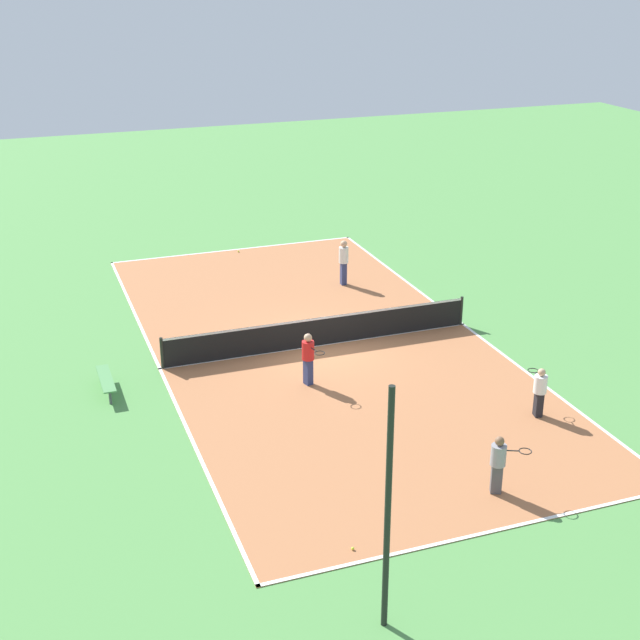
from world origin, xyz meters
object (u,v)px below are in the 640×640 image
(tennis_net, at_px, (320,331))
(fence_post_back_right, at_px, (388,512))
(player_baseline_gray, at_px, (498,461))
(tennis_ball_right_alley, at_px, (353,548))
(player_coach_red, at_px, (308,356))
(bench, at_px, (106,380))
(player_far_white, at_px, (344,259))
(player_near_white, at_px, (540,389))
(tennis_ball_far_baseline, at_px, (345,242))
(tennis_ball_midcourt, at_px, (238,251))

(tennis_net, relative_size, fence_post_back_right, 2.05)
(player_baseline_gray, bearing_deg, tennis_ball_right_alley, -143.25)
(player_coach_red, relative_size, tennis_ball_right_alley, 23.50)
(tennis_net, height_order, bench, tennis_net)
(tennis_net, height_order, player_far_white, player_far_white)
(player_baseline_gray, relative_size, player_near_white, 1.04)
(tennis_ball_far_baseline, bearing_deg, player_far_white, 67.85)
(player_coach_red, relative_size, player_far_white, 0.92)
(player_baseline_gray, relative_size, player_far_white, 0.85)
(tennis_ball_midcourt, height_order, tennis_ball_right_alley, same)
(player_near_white, xyz_separation_m, player_far_white, (1.19, -11.56, 0.20))
(player_coach_red, distance_m, fence_post_back_right, 10.35)
(bench, relative_size, fence_post_back_right, 0.37)
(tennis_net, xyz_separation_m, player_near_white, (-3.98, 6.47, 0.28))
(bench, height_order, player_coach_red, player_coach_red)
(tennis_ball_far_baseline, distance_m, tennis_ball_right_alley, 21.74)
(tennis_ball_far_baseline, bearing_deg, player_coach_red, 64.16)
(fence_post_back_right, bearing_deg, tennis_net, -104.56)
(player_coach_red, distance_m, player_near_white, 6.57)
(tennis_ball_far_baseline, relative_size, tennis_ball_midcourt, 1.00)
(tennis_ball_right_alley, bearing_deg, player_coach_red, -102.42)
(player_baseline_gray, distance_m, fence_post_back_right, 5.56)
(tennis_net, xyz_separation_m, bench, (6.90, 0.99, -0.14))
(player_baseline_gray, relative_size, fence_post_back_right, 0.29)
(bench, xyz_separation_m, player_near_white, (-10.88, 5.48, 0.43))
(bench, height_order, player_baseline_gray, player_baseline_gray)
(player_baseline_gray, bearing_deg, fence_post_back_right, -119.23)
(player_coach_red, bearing_deg, player_far_white, 137.67)
(tennis_ball_midcourt, distance_m, tennis_ball_right_alley, 20.79)
(tennis_net, bearing_deg, bench, 8.19)
(tennis_ball_far_baseline, xyz_separation_m, tennis_ball_midcourt, (4.75, -0.28, 0.00))
(player_coach_red, xyz_separation_m, tennis_ball_midcourt, (-1.32, -12.82, -0.88))
(player_coach_red, xyz_separation_m, player_near_white, (-5.26, 3.95, -0.12))
(tennis_net, relative_size, player_far_white, 5.91)
(tennis_ball_midcourt, bearing_deg, player_coach_red, 84.10)
(bench, relative_size, player_coach_red, 1.16)
(tennis_net, height_order, player_coach_red, player_coach_red)
(player_baseline_gray, distance_m, tennis_ball_right_alley, 4.15)
(tennis_net, distance_m, bench, 6.97)
(tennis_net, distance_m, tennis_ball_far_baseline, 11.12)
(tennis_ball_midcourt, bearing_deg, player_near_white, 103.20)
(tennis_net, xyz_separation_m, player_far_white, (-2.79, -5.09, 0.49))
(player_near_white, xyz_separation_m, tennis_ball_right_alley, (6.96, 3.81, -0.76))
(player_far_white, distance_m, tennis_ball_far_baseline, 5.41)
(tennis_ball_far_baseline, xyz_separation_m, fence_post_back_right, (8.06, 22.57, 2.45))
(fence_post_back_right, bearing_deg, player_coach_red, -101.20)
(player_baseline_gray, bearing_deg, player_coach_red, 132.36)
(fence_post_back_right, bearing_deg, player_baseline_gray, -143.29)
(tennis_net, height_order, tennis_ball_right_alley, tennis_net)
(player_far_white, height_order, tennis_ball_right_alley, player_far_white)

